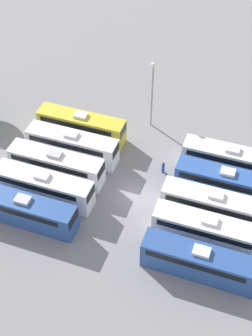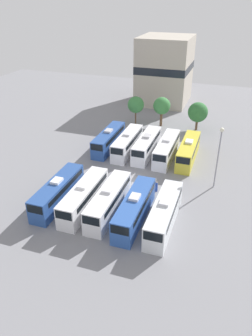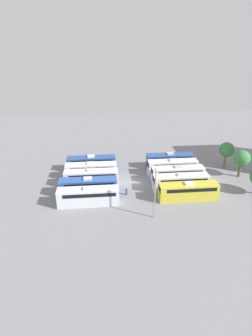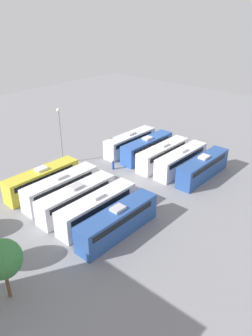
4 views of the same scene
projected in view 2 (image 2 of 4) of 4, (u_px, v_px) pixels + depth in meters
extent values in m
plane|color=gray|center=(130.00, 179.00, 51.20)|extent=(126.05, 126.05, 0.00)
cube|color=#284C93|center=(58.00, 192.00, 44.87)|extent=(2.48, 11.22, 3.29)
cube|color=black|center=(58.00, 185.00, 44.66)|extent=(2.52, 9.54, 0.72)
cube|color=black|center=(35.00, 210.00, 39.78)|extent=(2.19, 0.08, 1.15)
cube|color=white|center=(57.00, 181.00, 44.00)|extent=(1.20, 1.60, 0.35)
cube|color=white|center=(84.00, 197.00, 43.83)|extent=(2.48, 11.22, 3.29)
cube|color=black|center=(85.00, 190.00, 43.61)|extent=(2.52, 9.54, 0.72)
cube|color=black|center=(63.00, 216.00, 38.73)|extent=(2.19, 0.08, 1.15)
cube|color=white|center=(83.00, 185.00, 42.95)|extent=(1.20, 1.60, 0.35)
cube|color=white|center=(109.00, 201.00, 42.92)|extent=(2.48, 11.22, 3.29)
cube|color=black|center=(109.00, 194.00, 42.71)|extent=(2.52, 9.54, 0.72)
cube|color=black|center=(91.00, 221.00, 37.83)|extent=(2.19, 0.08, 1.15)
cube|color=silver|center=(108.00, 190.00, 42.05)|extent=(1.20, 1.60, 0.35)
cube|color=#2D56A8|center=(135.00, 209.00, 41.44)|extent=(2.48, 11.22, 3.29)
cube|color=black|center=(135.00, 202.00, 41.23)|extent=(2.52, 9.54, 0.72)
cube|color=black|center=(120.00, 230.00, 36.35)|extent=(2.19, 0.08, 1.15)
cube|color=silver|center=(135.00, 197.00, 40.57)|extent=(1.20, 1.60, 0.35)
cube|color=silver|center=(164.00, 214.00, 40.50)|extent=(2.48, 11.22, 3.29)
cube|color=black|center=(165.00, 207.00, 40.29)|extent=(2.52, 9.54, 0.72)
cube|color=black|center=(153.00, 237.00, 35.41)|extent=(2.19, 0.08, 1.15)
cube|color=silver|center=(165.00, 202.00, 39.63)|extent=(1.20, 1.60, 0.35)
cube|color=#284C93|center=(109.00, 140.00, 60.42)|extent=(2.48, 11.22, 3.29)
cube|color=black|center=(109.00, 135.00, 60.21)|extent=(2.52, 9.54, 0.72)
cube|color=black|center=(97.00, 148.00, 55.33)|extent=(2.19, 0.08, 1.15)
cube|color=#B2B2B7|center=(109.00, 131.00, 59.55)|extent=(1.20, 1.60, 0.35)
cube|color=silver|center=(127.00, 143.00, 59.10)|extent=(2.48, 11.22, 3.29)
cube|color=black|center=(128.00, 138.00, 58.88)|extent=(2.52, 9.54, 0.72)
cube|color=black|center=(117.00, 151.00, 54.01)|extent=(2.19, 0.08, 1.15)
cube|color=silver|center=(127.00, 134.00, 58.22)|extent=(1.20, 1.60, 0.35)
cube|color=white|center=(147.00, 145.00, 58.26)|extent=(2.48, 11.22, 3.29)
cube|color=black|center=(147.00, 140.00, 58.05)|extent=(2.52, 9.54, 0.72)
cube|color=black|center=(138.00, 154.00, 53.17)|extent=(2.19, 0.08, 1.15)
cube|color=#B2B2B7|center=(147.00, 136.00, 57.39)|extent=(1.20, 1.60, 0.35)
cube|color=white|center=(167.00, 149.00, 56.91)|extent=(2.48, 11.22, 3.29)
cube|color=black|center=(167.00, 144.00, 56.69)|extent=(2.52, 9.54, 0.72)
cube|color=black|center=(159.00, 158.00, 51.81)|extent=(2.19, 0.08, 1.15)
cube|color=silver|center=(167.00, 140.00, 56.03)|extent=(1.20, 1.60, 0.35)
cube|color=gold|center=(188.00, 151.00, 56.20)|extent=(2.48, 11.22, 3.29)
cube|color=black|center=(189.00, 146.00, 55.98)|extent=(2.52, 9.54, 0.72)
cube|color=black|center=(183.00, 161.00, 51.10)|extent=(2.19, 0.08, 1.15)
cube|color=white|center=(189.00, 142.00, 55.32)|extent=(1.20, 1.60, 0.35)
cylinder|color=navy|center=(156.00, 187.00, 47.82)|extent=(0.36, 0.36, 1.39)
sphere|color=tan|center=(157.00, 182.00, 47.43)|extent=(0.24, 0.24, 0.24)
cylinder|color=gray|center=(217.00, 160.00, 47.07)|extent=(0.20, 0.20, 8.99)
sphere|color=#EAE5C6|center=(222.00, 130.00, 44.83)|extent=(0.60, 0.60, 0.60)
cylinder|color=brown|center=(136.00, 117.00, 71.17)|extent=(0.31, 0.31, 3.20)
sphere|color=#387A3D|center=(136.00, 105.00, 69.81)|extent=(3.51, 3.51, 3.51)
cylinder|color=brown|center=(161.00, 119.00, 70.42)|extent=(0.54, 0.54, 3.21)
sphere|color=#387A3D|center=(162.00, 106.00, 69.04)|extent=(3.62, 3.62, 3.62)
cylinder|color=brown|center=(197.00, 124.00, 68.56)|extent=(0.49, 0.49, 2.42)
sphere|color=#2D6B33|center=(198.00, 112.00, 67.29)|extent=(4.10, 4.10, 4.10)
cube|color=#B2A899|center=(165.00, 70.00, 82.65)|extent=(12.37, 13.83, 16.21)
cube|color=black|center=(165.00, 67.00, 82.26)|extent=(12.43, 13.89, 1.80)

